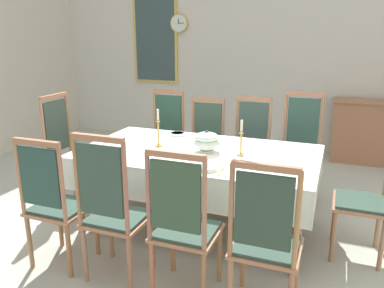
{
  "coord_description": "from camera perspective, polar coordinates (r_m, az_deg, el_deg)",
  "views": [
    {
      "loc": [
        1.17,
        -3.05,
        1.81
      ],
      "look_at": [
        -0.03,
        0.09,
        0.85
      ],
      "focal_mm": 36.05,
      "sensor_mm": 36.0,
      "label": 1
    }
  ],
  "objects": [
    {
      "name": "chair_north_c",
      "position": [
        4.51,
        8.58,
        -0.25
      ],
      "size": [
        0.44,
        0.42,
        1.12
      ],
      "rotation": [
        0.0,
        0.0,
        3.14
      ],
      "color": "#9B7555",
      "rests_on": "ground"
    },
    {
      "name": "chair_head_east",
      "position": [
        3.45,
        24.97,
        -6.3
      ],
      "size": [
        0.42,
        0.44,
        1.19
      ],
      "rotation": [
        0.0,
        0.0,
        1.57
      ],
      "color": "#9F6C47",
      "rests_on": "ground"
    },
    {
      "name": "candlestick_west",
      "position": [
        3.69,
        -5.02,
        1.85
      ],
      "size": [
        0.07,
        0.07,
        0.36
      ],
      "color": "gold",
      "rests_on": "tablecloth"
    },
    {
      "name": "chair_south_b",
      "position": [
        2.91,
        -11.73,
        -9.35
      ],
      "size": [
        0.44,
        0.42,
        1.17
      ],
      "color": "#A06F4B",
      "rests_on": "ground"
    },
    {
      "name": "bowl_far_left",
      "position": [
        2.94,
        9.88,
        -4.64
      ],
      "size": [
        0.15,
        0.15,
        0.04
      ],
      "color": "silver",
      "rests_on": "tablecloth"
    },
    {
      "name": "bowl_near_left",
      "position": [
        4.12,
        -2.16,
        1.52
      ],
      "size": [
        0.16,
        0.16,
        0.03
      ],
      "color": "silver",
      "rests_on": "tablecloth"
    },
    {
      "name": "chair_north_b",
      "position": [
        4.65,
        1.84,
        0.23
      ],
      "size": [
        0.44,
        0.42,
        1.07
      ],
      "rotation": [
        0.0,
        0.0,
        3.14
      ],
      "color": "#9D6246",
      "rests_on": "ground"
    },
    {
      "name": "bowl_near_right",
      "position": [
        3.07,
        2.3,
        -3.54
      ],
      "size": [
        0.16,
        0.16,
        0.03
      ],
      "color": "silver",
      "rests_on": "tablecloth"
    },
    {
      "name": "chair_south_a",
      "position": [
        3.22,
        -19.63,
        -7.96
      ],
      "size": [
        0.44,
        0.42,
        1.08
      ],
      "color": "#9E6E45",
      "rests_on": "ground"
    },
    {
      "name": "dining_table",
      "position": [
        3.6,
        0.89,
        -2.15
      ],
      "size": [
        2.16,
        1.23,
        0.76
      ],
      "color": "#AD6A4E",
      "rests_on": "ground"
    },
    {
      "name": "spoon_primary",
      "position": [
        4.19,
        -3.4,
        1.57
      ],
      "size": [
        0.03,
        0.18,
        0.01
      ],
      "rotation": [
        0.0,
        0.0,
        -0.03
      ],
      "color": "gold",
      "rests_on": "tablecloth"
    },
    {
      "name": "chair_north_d",
      "position": [
        4.42,
        15.69,
        -0.59
      ],
      "size": [
        0.44,
        0.42,
        1.2
      ],
      "rotation": [
        0.0,
        0.0,
        3.14
      ],
      "color": "#AA6855",
      "rests_on": "ground"
    },
    {
      "name": "mounted_clock",
      "position": [
        6.74,
        -1.9,
        17.43
      ],
      "size": [
        0.3,
        0.06,
        0.3
      ],
      "color": "#D1B251"
    },
    {
      "name": "spoon_secondary",
      "position": [
        3.07,
        4.35,
        -3.84
      ],
      "size": [
        0.04,
        0.18,
        0.01
      ],
      "rotation": [
        0.0,
        0.0,
        0.11
      ],
      "color": "gold",
      "rests_on": "tablecloth"
    },
    {
      "name": "chair_north_a",
      "position": [
        4.84,
        -4.0,
        1.11
      ],
      "size": [
        0.44,
        0.42,
        1.14
      ],
      "rotation": [
        0.0,
        0.0,
        3.14
      ],
      "color": "#A2664E",
      "rests_on": "ground"
    },
    {
      "name": "framed_painting",
      "position": [
        6.93,
        -5.43,
        15.27
      ],
      "size": [
        0.82,
        0.05,
        1.5
      ],
      "color": "#D1B251"
    },
    {
      "name": "back_wall",
      "position": [
        6.39,
        10.8,
        15.44
      ],
      "size": [
        7.31,
        0.08,
        3.58
      ],
      "primitive_type": "cube",
      "color": "silver",
      "rests_on": "ground"
    },
    {
      "name": "candlestick_east",
      "position": [
        3.43,
        7.27,
        0.35
      ],
      "size": [
        0.07,
        0.07,
        0.32
      ],
      "color": "gold",
      "rests_on": "tablecloth"
    },
    {
      "name": "chair_south_c",
      "position": [
        2.68,
        -1.31,
        -11.7
      ],
      "size": [
        0.44,
        0.42,
        1.11
      ],
      "color": "#A56E47",
      "rests_on": "ground"
    },
    {
      "name": "tablecloth",
      "position": [
        3.6,
        0.89,
        -2.0
      ],
      "size": [
        2.18,
        1.25,
        0.3
      ],
      "color": "white",
      "rests_on": "dining_table"
    },
    {
      "name": "chair_south_d",
      "position": [
        2.55,
        10.78,
        -13.64
      ],
      "size": [
        0.44,
        0.42,
        1.1
      ],
      "color": "#A57045",
      "rests_on": "ground"
    },
    {
      "name": "chair_head_west",
      "position": [
        4.35,
        -17.93,
        -1.05
      ],
      "size": [
        0.42,
        0.44,
        1.21
      ],
      "rotation": [
        0.0,
        0.0,
        -1.57
      ],
      "color": "#A77647",
      "rests_on": "ground"
    },
    {
      "name": "sideboard",
      "position": [
        6.15,
        26.49,
        1.47
      ],
      "size": [
        1.44,
        0.48,
        0.9
      ],
      "rotation": [
        0.0,
        0.0,
        3.14
      ],
      "color": "#A46C4C",
      "rests_on": "ground"
    },
    {
      "name": "ground",
      "position": [
        3.74,
        -0.08,
        -13.36
      ],
      "size": [
        7.31,
        6.39,
        0.04
      ],
      "primitive_type": "cube",
      "color": "#B3BAAC"
    },
    {
      "name": "soup_tureen",
      "position": [
        3.52,
        2.15,
        0.39
      ],
      "size": [
        0.25,
        0.25,
        0.2
      ],
      "color": "silver",
      "rests_on": "tablecloth"
    }
  ]
}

